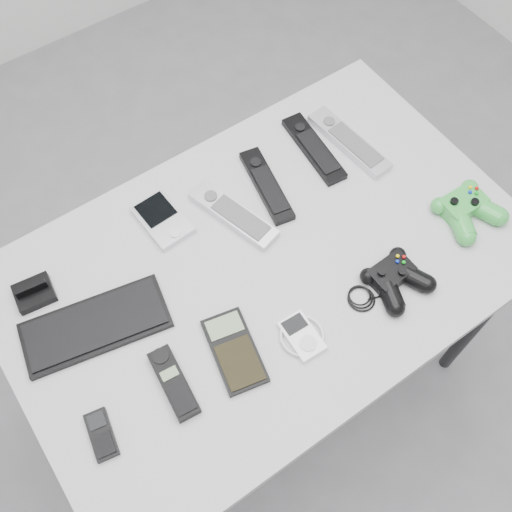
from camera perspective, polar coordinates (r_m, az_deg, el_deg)
floor at (r=1.83m, az=0.23°, el=-13.75°), size 3.50×3.50×0.00m
desk at (r=1.26m, az=0.92°, el=-2.02°), size 1.05×0.68×0.70m
pda_keyboard at (r=1.18m, az=-15.05°, el=-6.37°), size 0.29×0.17×0.02m
dock_bracket at (r=1.23m, az=-20.50°, el=-3.13°), size 0.08×0.07×0.04m
pda at (r=1.26m, az=-8.89°, el=3.47°), size 0.09×0.13×0.02m
remote_silver_a at (r=1.25m, az=-2.18°, el=4.00°), size 0.11×0.21×0.02m
remote_black_a at (r=1.30m, az=1.01°, el=6.79°), size 0.08×0.20×0.02m
remote_black_b at (r=1.36m, az=5.52°, el=10.20°), size 0.07×0.21×0.02m
remote_silver_b at (r=1.38m, az=8.84°, el=10.73°), size 0.07×0.22×0.02m
mobile_phone at (r=1.11m, az=-14.52°, el=-16.14°), size 0.05×0.09×0.01m
cordless_handset at (r=1.11m, az=-7.85°, el=-11.86°), size 0.06×0.14×0.02m
calculator at (r=1.12m, az=-2.07°, el=-8.99°), size 0.11×0.17×0.02m
mp3_player at (r=1.13m, az=4.39°, el=-7.60°), size 0.09×0.09×0.02m
controller_black at (r=1.20m, az=13.12°, el=-1.99°), size 0.21×0.13×0.04m
controller_green at (r=1.32m, az=19.45°, el=4.33°), size 0.13×0.14×0.04m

